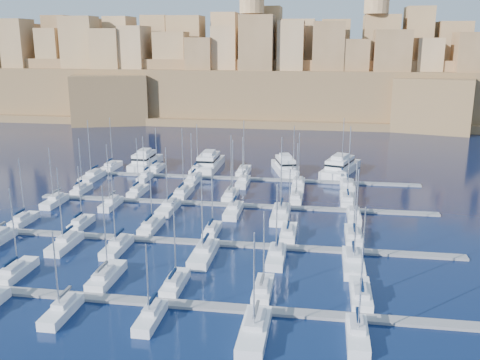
% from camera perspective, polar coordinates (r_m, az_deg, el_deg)
% --- Properties ---
extents(ground, '(600.00, 600.00, 0.00)m').
position_cam_1_polar(ground, '(102.83, -1.96, -4.39)').
color(ground, black).
rests_on(ground, ground).
extents(pontoon_near, '(84.00, 2.00, 0.40)m').
position_cam_1_polar(pontoon_near, '(72.32, -7.18, -12.95)').
color(pontoon_near, slate).
rests_on(pontoon_near, ground).
extents(pontoon_mid_near, '(84.00, 2.00, 0.40)m').
position_cam_1_polar(pontoon_mid_near, '(91.73, -3.38, -6.69)').
color(pontoon_mid_near, slate).
rests_on(pontoon_mid_near, ground).
extents(pontoon_mid_far, '(84.00, 2.00, 0.40)m').
position_cam_1_polar(pontoon_mid_far, '(112.10, -0.99, -2.65)').
color(pontoon_mid_far, slate).
rests_on(pontoon_mid_far, ground).
extents(pontoon_far, '(84.00, 2.00, 0.40)m').
position_cam_1_polar(pontoon_far, '(133.00, 0.64, 0.14)').
color(pontoon_far, slate).
rests_on(pontoon_far, ground).
extents(sailboat_1, '(2.54, 8.47, 13.53)m').
position_cam_1_polar(sailboat_1, '(86.17, -22.75, -8.95)').
color(sailboat_1, white).
rests_on(sailboat_1, ground).
extents(sailboat_2, '(2.77, 9.23, 14.37)m').
position_cam_1_polar(sailboat_2, '(80.35, -14.07, -9.92)').
color(sailboat_2, white).
rests_on(sailboat_2, ground).
extents(sailboat_3, '(2.41, 8.03, 12.90)m').
position_cam_1_polar(sailboat_3, '(76.57, -6.93, -10.86)').
color(sailboat_3, white).
rests_on(sailboat_3, ground).
extents(sailboat_4, '(2.39, 7.98, 11.99)m').
position_cam_1_polar(sailboat_4, '(74.34, 2.46, -11.58)').
color(sailboat_4, white).
rests_on(sailboat_4, ground).
extents(sailboat_5, '(2.69, 8.98, 13.11)m').
position_cam_1_polar(sailboat_5, '(74.63, 12.76, -11.83)').
color(sailboat_5, white).
rests_on(sailboat_5, ground).
extents(sailboat_8, '(2.40, 8.01, 11.74)m').
position_cam_1_polar(sailboat_8, '(72.60, -18.47, -13.07)').
color(sailboat_8, white).
rests_on(sailboat_8, ground).
extents(sailboat_9, '(2.28, 7.60, 10.75)m').
position_cam_1_polar(sailboat_9, '(68.55, -9.52, -14.22)').
color(sailboat_9, white).
rests_on(sailboat_9, ground).
extents(sailboat_10, '(3.10, 10.33, 13.48)m').
position_cam_1_polar(sailboat_10, '(64.74, 1.55, -15.81)').
color(sailboat_10, white).
rests_on(sailboat_10, ground).
extents(sailboat_11, '(2.47, 8.23, 12.59)m').
position_cam_1_polar(sailboat_11, '(65.44, 12.41, -15.85)').
color(sailboat_11, white).
rests_on(sailboat_11, ground).
extents(sailboat_12, '(2.30, 7.66, 12.75)m').
position_cam_1_polar(sailboat_12, '(109.13, -22.08, -3.96)').
color(sailboat_12, white).
rests_on(sailboat_12, ground).
extents(sailboat_13, '(2.25, 7.50, 11.76)m').
position_cam_1_polar(sailboat_13, '(103.68, -16.59, -4.44)').
color(sailboat_13, white).
rests_on(sailboat_13, ground).
extents(sailboat_14, '(2.64, 8.81, 15.15)m').
position_cam_1_polar(sailboat_14, '(99.35, -9.45, -4.83)').
color(sailboat_14, white).
rests_on(sailboat_14, ground).
extents(sailboat_15, '(2.25, 7.49, 12.48)m').
position_cam_1_polar(sailboat_15, '(95.86, -3.00, -5.39)').
color(sailboat_15, white).
rests_on(sailboat_15, ground).
extents(sailboat_16, '(2.64, 8.80, 12.51)m').
position_cam_1_polar(sailboat_16, '(94.72, 5.18, -5.68)').
color(sailboat_16, white).
rests_on(sailboat_16, ground).
extents(sailboat_17, '(2.82, 9.39, 14.40)m').
position_cam_1_polar(sailboat_17, '(95.01, 12.02, -5.88)').
color(sailboat_17, white).
rests_on(sailboat_17, ground).
extents(sailboat_19, '(2.71, 9.03, 14.20)m').
position_cam_1_polar(sailboat_19, '(94.44, -18.16, -6.44)').
color(sailboat_19, white).
rests_on(sailboat_19, ground).
extents(sailboat_20, '(2.69, 8.98, 13.79)m').
position_cam_1_polar(sailboat_20, '(90.78, -12.97, -6.93)').
color(sailboat_20, white).
rests_on(sailboat_20, ground).
extents(sailboat_21, '(3.12, 10.41, 14.50)m').
position_cam_1_polar(sailboat_21, '(85.91, -3.89, -7.82)').
color(sailboat_21, white).
rests_on(sailboat_21, ground).
extents(sailboat_22, '(2.67, 8.91, 12.97)m').
position_cam_1_polar(sailboat_22, '(84.93, 3.90, -8.12)').
color(sailboat_22, white).
rests_on(sailboat_22, ground).
extents(sailboat_23, '(3.10, 10.33, 15.91)m').
position_cam_1_polar(sailboat_23, '(84.19, 11.99, -8.61)').
color(sailboat_23, white).
rests_on(sailboat_23, ground).
extents(sailboat_24, '(2.25, 7.49, 12.78)m').
position_cam_1_polar(sailboat_24, '(126.89, -16.56, -0.95)').
color(sailboat_24, white).
rests_on(sailboat_24, ground).
extents(sailboat_25, '(2.55, 8.49, 13.06)m').
position_cam_1_polar(sailboat_25, '(122.28, -10.83, -1.17)').
color(sailboat_25, white).
rests_on(sailboat_25, ground).
extents(sailboat_26, '(2.88, 9.61, 15.34)m').
position_cam_1_polar(sailboat_26, '(119.76, -6.11, -1.31)').
color(sailboat_26, white).
rests_on(sailboat_26, ground).
extents(sailboat_27, '(2.68, 8.92, 14.27)m').
position_cam_1_polar(sailboat_27, '(117.14, -0.99, -1.60)').
color(sailboat_27, white).
rests_on(sailboat_27, ground).
extents(sailboat_28, '(2.50, 8.34, 12.94)m').
position_cam_1_polar(sailboat_28, '(115.35, 6.01, -1.95)').
color(sailboat_28, white).
rests_on(sailboat_28, ground).
extents(sailboat_29, '(2.96, 9.88, 16.35)m').
position_cam_1_polar(sailboat_29, '(116.08, 11.38, -2.04)').
color(sailboat_29, white).
rests_on(sailboat_29, ground).
extents(sailboat_30, '(2.51, 8.38, 12.60)m').
position_cam_1_polar(sailboat_30, '(119.22, -19.16, -2.16)').
color(sailboat_30, white).
rests_on(sailboat_30, ground).
extents(sailboat_31, '(2.42, 8.06, 13.72)m').
position_cam_1_polar(sailboat_31, '(114.11, -13.59, -2.48)').
color(sailboat_31, white).
rests_on(sailboat_31, ground).
extents(sailboat_32, '(2.84, 9.47, 13.60)m').
position_cam_1_polar(sailboat_32, '(109.36, -7.64, -2.93)').
color(sailboat_32, white).
rests_on(sailboat_32, ground).
extents(sailboat_33, '(2.77, 9.24, 15.44)m').
position_cam_1_polar(sailboat_33, '(106.52, -0.71, -3.27)').
color(sailboat_33, white).
rests_on(sailboat_33, ground).
extents(sailboat_34, '(3.33, 11.09, 16.44)m').
position_cam_1_polar(sailboat_34, '(104.54, 4.37, -3.65)').
color(sailboat_34, white).
rests_on(sailboat_34, ground).
extents(sailboat_35, '(2.51, 8.38, 11.95)m').
position_cam_1_polar(sailboat_35, '(105.75, 12.05, -3.76)').
color(sailboat_35, white).
rests_on(sailboat_35, ground).
extents(sailboat_36, '(2.71, 9.04, 14.12)m').
position_cam_1_polar(sailboat_36, '(147.79, -13.52, 1.43)').
color(sailboat_36, white).
rests_on(sailboat_36, ground).
extents(sailboat_37, '(2.45, 8.18, 11.76)m').
position_cam_1_polar(sailboat_37, '(143.12, -8.92, 1.23)').
color(sailboat_37, white).
rests_on(sailboat_37, ground).
extents(sailboat_38, '(2.59, 8.63, 12.95)m').
position_cam_1_polar(sailboat_38, '(140.37, -4.59, 1.10)').
color(sailboat_38, white).
rests_on(sailboat_38, ground).
extents(sailboat_39, '(2.81, 9.35, 14.21)m').
position_cam_1_polar(sailboat_39, '(138.41, 0.37, 0.96)').
color(sailboat_39, white).
rests_on(sailboat_39, ground).
extents(sailboat_40, '(2.82, 9.41, 13.06)m').
position_cam_1_polar(sailboat_40, '(137.16, 5.68, 0.75)').
color(sailboat_40, white).
rests_on(sailboat_40, ground).
extents(sailboat_41, '(2.87, 9.56, 15.28)m').
position_cam_1_polar(sailboat_41, '(137.12, 10.77, 0.57)').
color(sailboat_41, white).
rests_on(sailboat_41, ground).
extents(sailboat_42, '(3.09, 10.31, 15.30)m').
position_cam_1_polar(sailboat_42, '(137.77, -15.47, 0.36)').
color(sailboat_42, white).
rests_on(sailboat_42, ground).
extents(sailboat_43, '(2.15, 7.17, 11.33)m').
position_cam_1_polar(sailboat_43, '(134.38, -10.10, 0.29)').
color(sailboat_43, white).
rests_on(sailboat_43, ground).
extents(sailboat_44, '(2.64, 8.81, 12.65)m').
position_cam_1_polar(sailboat_44, '(130.18, -5.09, 0.00)').
color(sailboat_44, white).
rests_on(sailboat_44, ground).
extents(sailboat_45, '(2.57, 8.55, 12.01)m').
position_cam_1_polar(sailboat_45, '(127.91, 0.33, -0.21)').
color(sailboat_45, white).
rests_on(sailboat_45, ground).
extents(sailboat_46, '(2.81, 9.36, 13.41)m').
position_cam_1_polar(sailboat_46, '(126.28, 6.24, -0.48)').
color(sailboat_46, white).
rests_on(sailboat_46, ground).
extents(sailboat_47, '(3.22, 10.72, 15.36)m').
position_cam_1_polar(sailboat_47, '(125.66, 11.39, -0.75)').
color(sailboat_47, white).
rests_on(sailboat_47, ground).
extents(motor_yacht_a, '(4.97, 16.28, 5.25)m').
position_cam_1_polar(motor_yacht_a, '(148.29, -10.08, 2.05)').
color(motor_yacht_a, white).
rests_on(motor_yacht_a, ground).
extents(motor_yacht_b, '(5.24, 17.42, 5.25)m').
position_cam_1_polar(motor_yacht_b, '(144.08, -3.31, 1.88)').
color(motor_yacht_b, white).
rests_on(motor_yacht_b, ground).
extents(motor_yacht_c, '(8.37, 15.70, 5.25)m').
position_cam_1_polar(motor_yacht_c, '(140.13, 4.82, 1.49)').
color(motor_yacht_c, white).
rests_on(motor_yacht_c, ground).
extents(motor_yacht_d, '(11.23, 19.67, 5.25)m').
position_cam_1_polar(motor_yacht_d, '(141.66, 10.65, 1.43)').
color(motor_yacht_d, white).
rests_on(motor_yacht_d, ground).
extents(fortified_city, '(460.00, 108.95, 59.52)m').
position_cam_1_polar(fortified_city, '(252.05, 4.75, 10.35)').
color(fortified_city, brown).
rests_on(fortified_city, ground).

